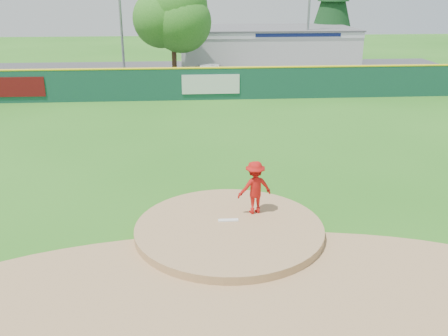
{
  "coord_description": "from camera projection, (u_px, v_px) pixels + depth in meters",
  "views": [
    {
      "loc": [
        -1.13,
        -13.0,
        6.85
      ],
      "look_at": [
        0.0,
        2.0,
        1.3
      ],
      "focal_mm": 40.0,
      "sensor_mm": 36.0,
      "label": 1
    }
  ],
  "objects": [
    {
      "name": "ground",
      "position": [
        229.0,
        233.0,
        14.62
      ],
      "size": [
        120.0,
        120.0,
        0.0
      ],
      "primitive_type": "plane",
      "color": "#286B19",
      "rests_on": "ground"
    },
    {
      "name": "pitchers_mound",
      "position": [
        229.0,
        233.0,
        14.62
      ],
      "size": [
        5.5,
        5.5,
        0.5
      ],
      "primitive_type": "cylinder",
      "color": "#9E774C",
      "rests_on": "ground"
    },
    {
      "name": "parking_lot",
      "position": [
        200.0,
        75.0,
        39.87
      ],
      "size": [
        44.0,
        16.0,
        0.02
      ],
      "primitive_type": "cube",
      "color": "#38383A",
      "rests_on": "ground"
    },
    {
      "name": "pool_building_grp",
      "position": [
        266.0,
        46.0,
        44.4
      ],
      "size": [
        15.2,
        8.2,
        3.31
      ],
      "color": "silver",
      "rests_on": "ground"
    },
    {
      "name": "outfield_fence",
      "position": [
        205.0,
        83.0,
        31.08
      ],
      "size": [
        40.0,
        0.14,
        2.07
      ],
      "color": "#144234",
      "rests_on": "ground"
    },
    {
      "name": "deciduous_tree",
      "position": [
        173.0,
        18.0,
        36.29
      ],
      "size": [
        5.6,
        5.6,
        7.36
      ],
      "color": "#382314",
      "rests_on": "ground"
    },
    {
      "name": "fence_banners",
      "position": [
        114.0,
        86.0,
        30.64
      ],
      "size": [
        15.53,
        0.04,
        1.2
      ],
      "color": "#600D0F",
      "rests_on": "ground"
    },
    {
      "name": "van",
      "position": [
        216.0,
        74.0,
        36.06
      ],
      "size": [
        5.27,
        2.67,
        1.43
      ],
      "primitive_type": "imported",
      "rotation": [
        0.0,
        0.0,
        1.51
      ],
      "color": "white",
      "rests_on": "parking_lot"
    },
    {
      "name": "light_pole_right",
      "position": [
        309.0,
        1.0,
        40.46
      ],
      "size": [
        1.75,
        0.25,
        10.0
      ],
      "color": "gray",
      "rests_on": "ground"
    },
    {
      "name": "infield_dirt_arc",
      "position": [
        240.0,
        292.0,
        11.81
      ],
      "size": [
        15.4,
        15.4,
        0.01
      ],
      "primitive_type": "cylinder",
      "color": "#9E774C",
      "rests_on": "ground"
    },
    {
      "name": "pitching_rubber",
      "position": [
        228.0,
        220.0,
        14.8
      ],
      "size": [
        0.6,
        0.15,
        0.04
      ],
      "primitive_type": "cube",
      "color": "white",
      "rests_on": "pitchers_mound"
    },
    {
      "name": "pitcher",
      "position": [
        255.0,
        187.0,
        15.09
      ],
      "size": [
        1.19,
        0.86,
        1.65
      ],
      "primitive_type": "imported",
      "rotation": [
        0.0,
        0.0,
        3.4
      ],
      "color": "#B1120F",
      "rests_on": "pitchers_mound"
    }
  ]
}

